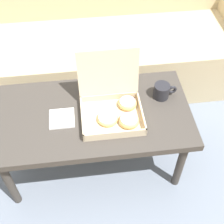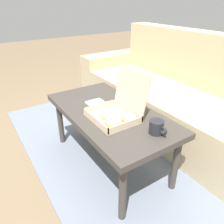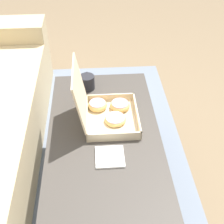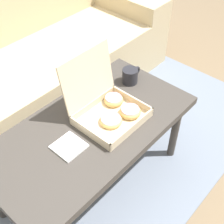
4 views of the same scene
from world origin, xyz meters
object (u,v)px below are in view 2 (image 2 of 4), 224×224
Objects in this scene: couch at (186,103)px; coffee_mug at (157,127)px; coffee_table at (109,117)px; pastry_box at (118,112)px.

coffee_mug is (0.39, -0.76, 0.20)m from couch.
coffee_table is 0.16m from pastry_box.
coffee_table is 0.41m from coffee_mug.
coffee_mug is at bearing 11.12° from coffee_table.
coffee_mug is (0.39, 0.08, 0.09)m from coffee_table.
pastry_box reaches higher than coffee_table.
pastry_box reaches higher than coffee_mug.
couch is 8.21× the size of pastry_box.
coffee_table is at bearing 174.22° from pastry_box.
couch is 0.84m from coffee_table.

